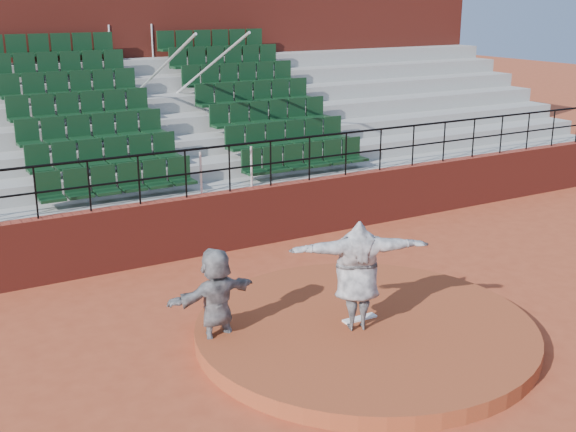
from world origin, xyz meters
name	(u,v)px	position (x,y,z in m)	size (l,w,h in m)	color
ground	(365,337)	(0.00, 0.00, 0.00)	(90.00, 90.00, 0.00)	#A44225
pitchers_mound	(365,330)	(0.00, 0.00, 0.12)	(5.50, 5.50, 0.25)	#943F21
pitching_rubber	(360,318)	(0.00, 0.15, 0.27)	(0.60, 0.15, 0.03)	white
boundary_wall	(231,220)	(0.00, 5.00, 0.65)	(24.00, 0.30, 1.30)	maroon
wall_railing	(229,158)	(0.00, 5.00, 2.03)	(24.04, 0.05, 1.03)	black
seating_deck	(169,154)	(0.00, 8.65, 1.44)	(24.00, 5.97, 4.63)	gray
press_box_facade	(116,60)	(0.00, 12.60, 3.55)	(24.00, 3.00, 7.10)	maroon
pitcher	(357,275)	(-0.23, -0.06, 1.14)	(2.19, 0.60, 1.78)	black
fielder	(216,299)	(-2.24, 0.83, 0.83)	(1.54, 0.49, 1.67)	black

